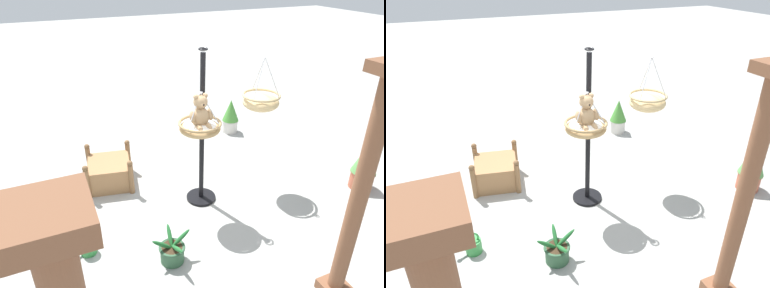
{
  "view_description": "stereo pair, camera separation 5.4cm",
  "coord_description": "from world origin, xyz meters",
  "views": [
    {
      "loc": [
        1.64,
        3.9,
        3.23
      ],
      "look_at": [
        -0.04,
        0.08,
        1.04
      ],
      "focal_mm": 32.75,
      "sensor_mm": 36.0,
      "label": 1
    },
    {
      "loc": [
        1.59,
        3.92,
        3.23
      ],
      "look_at": [
        -0.04,
        0.08,
        1.04
      ],
      "focal_mm": 32.75,
      "sensor_mm": 36.0,
      "label": 2
    }
  ],
  "objects": [
    {
      "name": "watering_can",
      "position": [
        1.52,
        0.42,
        0.1
      ],
      "size": [
        0.35,
        0.2,
        0.3
      ],
      "color": "#338C3F",
      "rests_on": "ground"
    },
    {
      "name": "ground_plane",
      "position": [
        0.0,
        0.0,
        0.0
      ],
      "size": [
        40.0,
        40.0,
        0.0
      ],
      "primitive_type": "plane",
      "color": "#9E9E99"
    },
    {
      "name": "potted_plant_tall_leafy",
      "position": [
        -1.81,
        -1.94,
        0.36
      ],
      "size": [
        0.34,
        0.34,
        0.71
      ],
      "color": "beige",
      "rests_on": "ground"
    },
    {
      "name": "hanging_basket_with_teddy",
      "position": [
        -0.09,
        0.21,
        1.33
      ],
      "size": [
        0.56,
        0.56,
        0.57
      ],
      "color": "tan"
    },
    {
      "name": "greenhouse_pillar_right",
      "position": [
        -0.85,
        2.1,
        1.23
      ],
      "size": [
        0.3,
        0.3,
        2.55
      ],
      "color": "brown",
      "rests_on": "ground"
    },
    {
      "name": "potted_plant_flowering_red",
      "position": [
        -2.7,
        0.71,
        0.41
      ],
      "size": [
        0.38,
        0.38,
        0.8
      ],
      "color": "#AD563D",
      "rests_on": "ground"
    },
    {
      "name": "hanging_basket_left_high",
      "position": [
        -1.21,
        -0.09,
        1.42
      ],
      "size": [
        0.56,
        0.56,
        0.78
      ],
      "color": "tan"
    },
    {
      "name": "wooden_planter_box",
      "position": [
        0.93,
        -1.02,
        0.22
      ],
      "size": [
        0.86,
        0.9,
        0.57
      ],
      "color": "#9E7047",
      "rests_on": "ground"
    },
    {
      "name": "potted_plant_small_succulent",
      "position": [
        0.61,
        0.95,
        0.15
      ],
      "size": [
        0.51,
        0.53,
        0.39
      ],
      "color": "#2D5638",
      "rests_on": "ground"
    },
    {
      "name": "display_pole_central",
      "position": [
        -0.24,
        -0.04,
        0.69
      ],
      "size": [
        0.44,
        0.44,
        2.28
      ],
      "color": "black",
      "rests_on": "ground"
    },
    {
      "name": "teddy_bear",
      "position": [
        -0.09,
        0.23,
        1.53
      ],
      "size": [
        0.32,
        0.27,
        0.46
      ],
      "color": "tan"
    }
  ]
}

